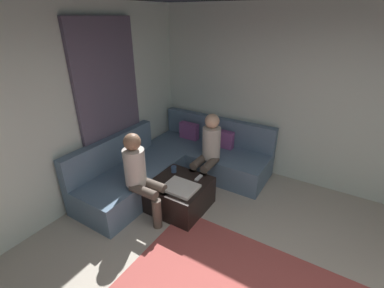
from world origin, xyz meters
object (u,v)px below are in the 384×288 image
Objects in this scene: person_on_couch_back at (208,150)px; person_on_couch_side at (141,174)px; sectional_couch at (177,163)px; coffee_mug at (174,169)px; game_remote at (199,178)px; ottoman at (180,195)px.

person_on_couch_side is (-0.41, -1.07, 0.00)m from person_on_couch_back.
coffee_mug is at bearing -60.00° from sectional_couch.
game_remote is 0.83m from person_on_couch_side.
person_on_couch_side is at bearing 69.12° from person_on_couch_back.
game_remote is 0.12× the size of person_on_couch_side.
person_on_couch_side is at bearing -129.37° from game_remote.
person_on_couch_side is at bearing -100.29° from coffee_mug.
ottoman is at bearing 83.01° from person_on_couch_back.
person_on_couch_back and person_on_couch_side have the same top height.
game_remote is at bearing 50.71° from ottoman.
coffee_mug is (0.25, -0.44, 0.19)m from sectional_couch.
game_remote is at bearing 140.63° from person_on_couch_side.
sectional_couch is 3.36× the size of ottoman.
coffee_mug is 0.40m from game_remote.
game_remote is (0.40, 0.04, -0.04)m from coffee_mug.
game_remote is at bearing 5.71° from coffee_mug.
game_remote is at bearing -31.30° from sectional_couch.
person_on_couch_back is at bearing 83.01° from ottoman.
person_on_couch_side is (-0.10, -0.57, 0.19)m from coffee_mug.
ottoman is 0.63× the size of person_on_couch_back.
coffee_mug is (-0.22, 0.18, 0.26)m from ottoman.
person_on_couch_side is (0.15, -1.01, 0.38)m from sectional_couch.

